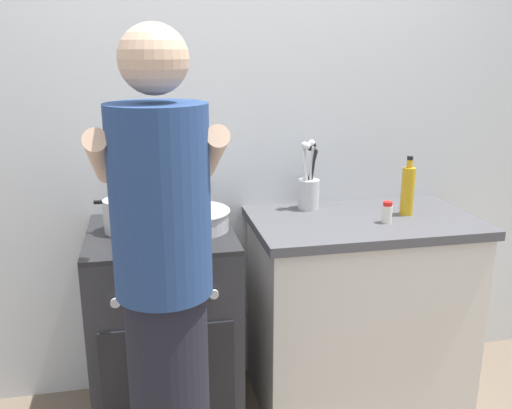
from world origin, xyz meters
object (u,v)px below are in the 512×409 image
(spice_bottle, at_px, (387,212))
(person, at_px, (165,302))
(utensil_crock, at_px, (309,187))
(pot, at_px, (125,215))
(mixing_bowl, at_px, (194,218))
(stove_range, at_px, (165,329))
(oil_bottle, at_px, (408,190))

(spice_bottle, xyz_separation_m, person, (-0.98, -0.51, -0.09))
(person, bearing_deg, utensil_crock, 48.18)
(pot, distance_m, mixing_bowl, 0.28)
(spice_bottle, height_order, person, person)
(utensil_crock, bearing_deg, pot, -168.68)
(stove_range, bearing_deg, oil_bottle, 0.87)
(pot, height_order, spice_bottle, pot)
(utensil_crock, distance_m, spice_bottle, 0.39)
(stove_range, xyz_separation_m, person, (-0.01, -0.59, 0.41))
(pot, relative_size, spice_bottle, 2.51)
(stove_range, distance_m, utensil_crock, 0.92)
(pot, bearing_deg, spice_bottle, -5.75)
(stove_range, xyz_separation_m, mixing_bowl, (0.14, -0.00, 0.50))
(pot, bearing_deg, person, -78.04)
(utensil_crock, height_order, oil_bottle, utensil_crock)
(mixing_bowl, bearing_deg, person, -104.13)
(stove_range, bearing_deg, mixing_bowl, -0.96)
(utensil_crock, xyz_separation_m, spice_bottle, (0.27, -0.28, -0.06))
(pot, distance_m, person, 0.65)
(utensil_crock, bearing_deg, oil_bottle, -24.07)
(oil_bottle, bearing_deg, pot, 179.31)
(mixing_bowl, relative_size, utensil_crock, 0.94)
(utensil_crock, xyz_separation_m, oil_bottle, (0.41, -0.18, 0.01))
(oil_bottle, bearing_deg, stove_range, -179.13)
(utensil_crock, distance_m, person, 1.07)
(pot, relative_size, oil_bottle, 0.88)
(person, bearing_deg, mixing_bowl, 75.87)
(person, bearing_deg, spice_bottle, 27.59)
(oil_bottle, bearing_deg, spice_bottle, -145.20)
(mixing_bowl, bearing_deg, stove_range, 179.04)
(stove_range, height_order, mixing_bowl, mixing_bowl)
(stove_range, relative_size, utensil_crock, 2.75)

